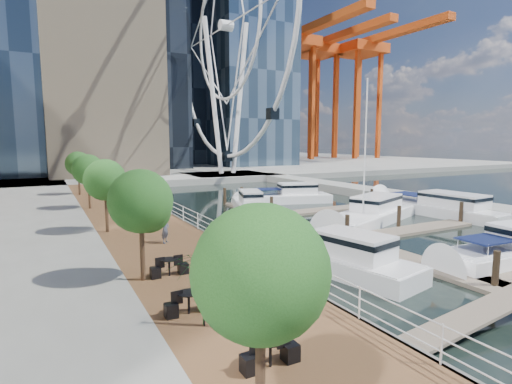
{
  "coord_description": "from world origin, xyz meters",
  "views": [
    {
      "loc": [
        -14.84,
        -12.2,
        6.71
      ],
      "look_at": [
        -1.13,
        13.24,
        3.0
      ],
      "focal_mm": 28.0,
      "sensor_mm": 36.0,
      "label": 1
    }
  ],
  "objects": [
    {
      "name": "ground",
      "position": [
        0.0,
        0.0,
        0.0
      ],
      "size": [
        520.0,
        520.0,
        0.0
      ],
      "primitive_type": "plane",
      "color": "black",
      "rests_on": "ground"
    },
    {
      "name": "boardwalk",
      "position": [
        -9.0,
        15.0,
        0.5
      ],
      "size": [
        6.0,
        60.0,
        1.0
      ],
      "primitive_type": "cube",
      "color": "brown",
      "rests_on": "ground"
    },
    {
      "name": "seawall",
      "position": [
        -6.0,
        15.0,
        0.5
      ],
      "size": [
        0.25,
        60.0,
        1.0
      ],
      "primitive_type": "cube",
      "color": "#595954",
      "rests_on": "ground"
    },
    {
      "name": "land_far",
      "position": [
        0.0,
        102.0,
        0.5
      ],
      "size": [
        200.0,
        114.0,
        1.0
      ],
      "primitive_type": "cube",
      "color": "gray",
      "rests_on": "ground"
    },
    {
      "name": "breakwater",
      "position": [
        20.0,
        20.0,
        0.5
      ],
      "size": [
        4.0,
        60.0,
        1.0
      ],
      "primitive_type": "cube",
      "color": "gray",
      "rests_on": "ground"
    },
    {
      "name": "pier",
      "position": [
        14.0,
        52.0,
        0.5
      ],
      "size": [
        14.0,
        12.0,
        1.0
      ],
      "primitive_type": "cube",
      "color": "gray",
      "rests_on": "ground"
    },
    {
      "name": "railing",
      "position": [
        -6.1,
        15.0,
        1.52
      ],
      "size": [
        0.1,
        60.0,
        1.05
      ],
      "primitive_type": null,
      "color": "white",
      "rests_on": "boardwalk"
    },
    {
      "name": "floating_docks",
      "position": [
        7.97,
        9.98,
        0.49
      ],
      "size": [
        16.0,
        34.0,
        2.6
      ],
      "color": "#6D6051",
      "rests_on": "ground"
    },
    {
      "name": "ferris_wheel",
      "position": [
        14.0,
        52.0,
        25.92
      ],
      "size": [
        5.8,
        45.6,
        47.8
      ],
      "color": "white",
      "rests_on": "ground"
    },
    {
      "name": "port_cranes",
      "position": [
        67.67,
        95.67,
        20.0
      ],
      "size": [
        40.0,
        52.0,
        38.0
      ],
      "color": "#D84C14",
      "rests_on": "ground"
    },
    {
      "name": "street_trees",
      "position": [
        -11.4,
        14.0,
        4.29
      ],
      "size": [
        2.6,
        42.6,
        4.6
      ],
      "color": "#3F2B1C",
      "rests_on": "ground"
    },
    {
      "name": "cafe_tables",
      "position": [
        -10.4,
        -2.0,
        1.37
      ],
      "size": [
        2.5,
        13.7,
        0.74
      ],
      "color": "black",
      "rests_on": "ground"
    },
    {
      "name": "yacht_foreground",
      "position": [
        7.73,
        -0.02,
        0.0
      ],
      "size": [
        10.3,
        3.39,
        2.15
      ],
      "primitive_type": null,
      "rotation": [
        0.0,
        0.0,
        1.5
      ],
      "color": "white",
      "rests_on": "ground"
    },
    {
      "name": "pedestrian_near",
      "position": [
        -8.92,
        9.53,
        1.8
      ],
      "size": [
        0.68,
        0.69,
        1.6
      ],
      "primitive_type": "imported",
      "rotation": [
        0.0,
        0.0,
        0.83
      ],
      "color": "#474D5E",
      "rests_on": "boardwalk"
    },
    {
      "name": "pedestrian_mid",
      "position": [
        -7.35,
        19.4,
        1.89
      ],
      "size": [
        0.9,
        1.03,
        1.77
      ],
      "primitive_type": "imported",
      "rotation": [
        0.0,
        0.0,
        -1.88
      ],
      "color": "#7E6457",
      "rests_on": "boardwalk"
    },
    {
      "name": "pedestrian_far",
      "position": [
        -8.05,
        30.99,
        1.99
      ],
      "size": [
        1.24,
        0.73,
        1.98
      ],
      "primitive_type": "imported",
      "rotation": [
        0.0,
        0.0,
        2.91
      ],
      "color": "#30373C",
      "rests_on": "boardwalk"
    },
    {
      "name": "moored_yachts",
      "position": [
        8.57,
        11.32,
        0.0
      ],
      "size": [
        23.11,
        35.63,
        11.5
      ],
      "color": "white",
      "rests_on": "ground"
    },
    {
      "name": "cafe_seating",
      "position": [
        -10.13,
        -3.3,
        2.17
      ],
      "size": [
        3.81,
        11.07,
        2.49
      ],
      "color": "#103A17",
      "rests_on": "ground"
    }
  ]
}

